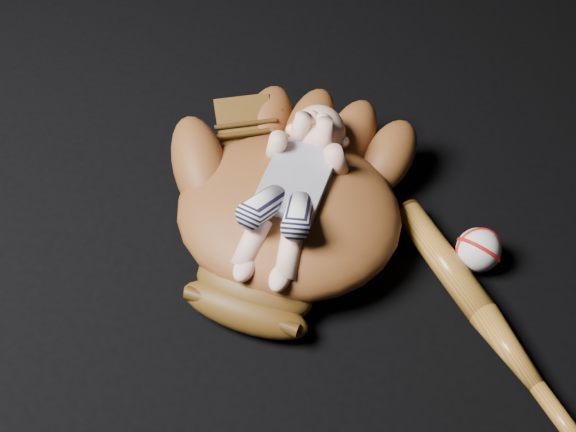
{
  "coord_description": "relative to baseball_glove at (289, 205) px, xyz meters",
  "views": [
    {
      "loc": [
        0.18,
        -0.71,
        1.06
      ],
      "look_at": [
        0.0,
        0.08,
        0.09
      ],
      "focal_mm": 50.0,
      "sensor_mm": 36.0,
      "label": 1
    }
  ],
  "objects": [
    {
      "name": "baseball_bat",
      "position": [
        0.34,
        -0.12,
        -0.06
      ],
      "size": [
        0.35,
        0.43,
        0.05
      ],
      "primitive_type": null,
      "rotation": [
        0.0,
        0.0,
        0.66
      ],
      "color": "#995F1D",
      "rests_on": "ground"
    },
    {
      "name": "baseball_glove",
      "position": [
        0.0,
        0.0,
        0.0
      ],
      "size": [
        0.54,
        0.59,
        0.16
      ],
      "primitive_type": null,
      "rotation": [
        0.0,
        0.0,
        -0.17
      ],
      "color": "#603014",
      "rests_on": "ground"
    },
    {
      "name": "baseball",
      "position": [
        0.31,
        0.01,
        -0.05
      ],
      "size": [
        0.08,
        0.08,
        0.07
      ],
      "primitive_type": "sphere",
      "rotation": [
        0.0,
        0.0,
        -0.04
      ],
      "color": "white",
      "rests_on": "ground"
    },
    {
      "name": "newborn_baby",
      "position": [
        0.01,
        -0.01,
        0.05
      ],
      "size": [
        0.19,
        0.36,
        0.14
      ],
      "primitive_type": null,
      "rotation": [
        0.0,
        0.0,
        -0.1
      ],
      "color": "beige",
      "rests_on": "baseball_glove"
    }
  ]
}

